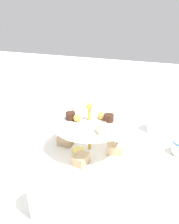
{
  "coord_description": "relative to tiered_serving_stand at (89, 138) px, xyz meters",
  "views": [
    {
      "loc": [
        0.65,
        0.2,
        0.47
      ],
      "look_at": [
        0.0,
        0.0,
        0.14
      ],
      "focal_mm": 40.66,
      "sensor_mm": 36.0,
      "label": 1
    }
  ],
  "objects": [
    {
      "name": "water_glass_tall_right",
      "position": [
        0.27,
        -0.02,
        0.01
      ],
      "size": [
        0.07,
        0.07,
        0.13
      ],
      "primitive_type": "cylinder",
      "color": "silver",
      "rests_on": "ground_plane"
    },
    {
      "name": "water_glass_mid_back",
      "position": [
        -0.24,
        -0.05,
        0.0
      ],
      "size": [
        0.06,
        0.06,
        0.11
      ],
      "primitive_type": "cylinder",
      "color": "silver",
      "rests_on": "ground_plane"
    },
    {
      "name": "ground_plane",
      "position": [
        -0.0,
        0.0,
        -0.05
      ],
      "size": [
        2.4,
        2.4,
        0.0
      ],
      "primitive_type": "plane",
      "color": "white"
    },
    {
      "name": "water_glass_short_left",
      "position": [
        -0.19,
        0.19,
        -0.01
      ],
      "size": [
        0.06,
        0.06,
        0.08
      ],
      "primitive_type": "cylinder",
      "color": "silver",
      "rests_on": "ground_plane"
    },
    {
      "name": "tiered_serving_stand",
      "position": [
        0.0,
        0.0,
        0.0
      ],
      "size": [
        0.28,
        0.28,
        0.17
      ],
      "color": "white",
      "rests_on": "ground_plane"
    },
    {
      "name": "butter_knife_right",
      "position": [
        0.17,
        0.27,
        -0.05
      ],
      "size": [
        0.14,
        0.12,
        0.0
      ],
      "primitive_type": "cube",
      "rotation": [
        0.0,
        0.0,
        8.73
      ],
      "color": "silver",
      "rests_on": "ground_plane"
    }
  ]
}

